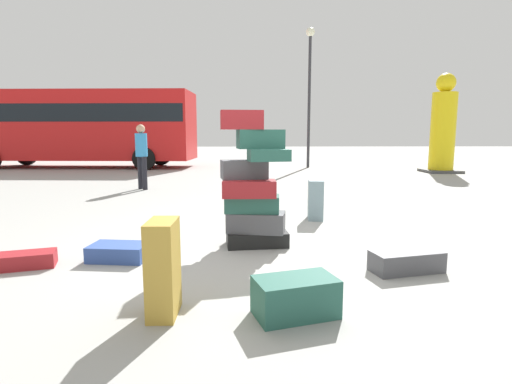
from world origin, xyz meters
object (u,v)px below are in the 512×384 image
Objects in this scene: suitcase_maroon_foreground_far at (20,261)px; parked_bus at (79,124)px; suitcase_tan_left_side at (163,268)px; suitcase_charcoal_upright_blue at (406,261)px; yellow_dummy_statue at (443,129)px; lamp_post at (310,77)px; suitcase_brown_behind_tower at (254,203)px; suitcase_teal_right_side at (295,297)px; suitcase_tower at (253,189)px; suitcase_slate_white_trunk at (315,200)px; suitcase_navy_foreground_near at (119,252)px; person_bearded_onlooker at (141,151)px.

parked_bus reaches higher than suitcase_maroon_foreground_far.
suitcase_charcoal_upright_blue is (2.30, 0.95, -0.27)m from suitcase_tan_left_side.
suitcase_maroon_foreground_far is (-1.77, 1.14, -0.30)m from suitcase_tan_left_side.
suitcase_tan_left_side is 14.08m from yellow_dummy_statue.
yellow_dummy_statue is 0.63× the size of lamp_post.
suitcase_brown_behind_tower is 3.96m from suitcase_maroon_foreground_far.
suitcase_charcoal_upright_blue is 12.13m from yellow_dummy_statue.
parked_bus is at bearing 101.00° from suitcase_teal_right_side.
suitcase_charcoal_upright_blue is (1.53, -3.22, -0.05)m from suitcase_brown_behind_tower.
suitcase_teal_right_side reaches higher than suitcase_maroon_foreground_far.
suitcase_tower reaches higher than suitcase_slate_white_trunk.
lamp_post is (2.47, 11.92, 3.03)m from suitcase_tower.
parked_bus is at bearing 120.07° from suitcase_navy_foreground_near.
suitcase_tan_left_side is 14.65m from lamp_post.
suitcase_maroon_foreground_far is 14.16m from lamp_post.
lamp_post is (1.41, 10.35, 3.42)m from suitcase_slate_white_trunk.
parked_bus reaches higher than suitcase_tower.
suitcase_teal_right_side is (-1.27, -0.99, 0.04)m from suitcase_charcoal_upright_blue.
parked_bus is 9.88m from lamp_post.
person_bearded_onlooker is at bearing 108.20° from suitcase_navy_foreground_near.
suitcase_tan_left_side reaches higher than suitcase_brown_behind_tower.
suitcase_brown_behind_tower reaches higher than suitcase_teal_right_side.
person_bearded_onlooker is 0.29× the size of lamp_post.
suitcase_navy_foreground_near is at bearing -117.87° from suitcase_brown_behind_tower.
suitcase_tan_left_side is at bearing -62.80° from parked_bus.
suitcase_tower is 1.93m from suitcase_slate_white_trunk.
suitcase_navy_foreground_near is (-2.59, -2.13, -0.24)m from suitcase_slate_white_trunk.
suitcase_tower is 2.49× the size of suitcase_maroon_foreground_far.
suitcase_tower is 1.75m from suitcase_navy_foreground_near.
yellow_dummy_statue is at bearing 30.56° from suitcase_maroon_foreground_far.
person_bearded_onlooker is at bearing 117.81° from suitcase_tower.
suitcase_slate_white_trunk is 10.99m from lamp_post.
lamp_post is at bearing 78.35° from suitcase_navy_foreground_near.
suitcase_navy_foreground_near is 13.47m from yellow_dummy_statue.
suitcase_navy_foreground_near is (-1.53, -0.57, -0.63)m from suitcase_tower.
suitcase_slate_white_trunk is (1.06, 1.57, -0.39)m from suitcase_tower.
person_bearded_onlooker reaches higher than suitcase_teal_right_side.
person_bearded_onlooker is (-3.84, 3.71, 0.66)m from suitcase_slate_white_trunk.
suitcase_teal_right_side is 0.38× the size of person_bearded_onlooker.
suitcase_tan_left_side is at bearing -98.74° from suitcase_brown_behind_tower.
suitcase_slate_white_trunk is 1.04× the size of suitcase_navy_foreground_near.
suitcase_charcoal_upright_blue reaches higher than suitcase_navy_foreground_near.
suitcase_maroon_foreground_far is at bearing 140.31° from suitcase_teal_right_side.
person_bearded_onlooker is 0.46× the size of yellow_dummy_statue.
yellow_dummy_statue is at bearing 43.08° from suitcase_teal_right_side.
yellow_dummy_statue reaches higher than suitcase_charcoal_upright_blue.
suitcase_slate_white_trunk is at bearing -126.52° from yellow_dummy_statue.
suitcase_tower is at bearing -89.46° from suitcase_brown_behind_tower.
suitcase_navy_foreground_near is (-0.80, 1.40, -0.29)m from suitcase_tan_left_side.
lamp_post is (4.00, 12.49, 3.66)m from suitcase_navy_foreground_near.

